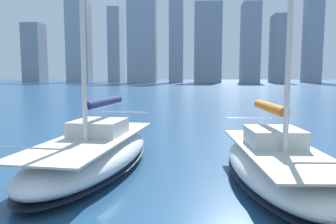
# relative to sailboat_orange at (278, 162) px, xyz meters

# --- Properties ---
(city_skyline) EXTENTS (172.24, 23.20, 50.41)m
(city_skyline) POSITION_rel_sailboat_orange_xyz_m (7.48, -156.44, 18.70)
(city_skyline) COLOR gray
(city_skyline) RESTS_ON ground
(sailboat_orange) EXTENTS (3.30, 7.90, 12.93)m
(sailboat_orange) POSITION_rel_sailboat_orange_xyz_m (0.00, 0.00, 0.00)
(sailboat_orange) COLOR white
(sailboat_orange) RESTS_ON ground
(sailboat_navy) EXTENTS (3.73, 8.91, 11.88)m
(sailboat_navy) POSITION_rel_sailboat_orange_xyz_m (6.20, -1.01, -0.00)
(sailboat_navy) COLOR silver
(sailboat_navy) RESTS_ON ground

